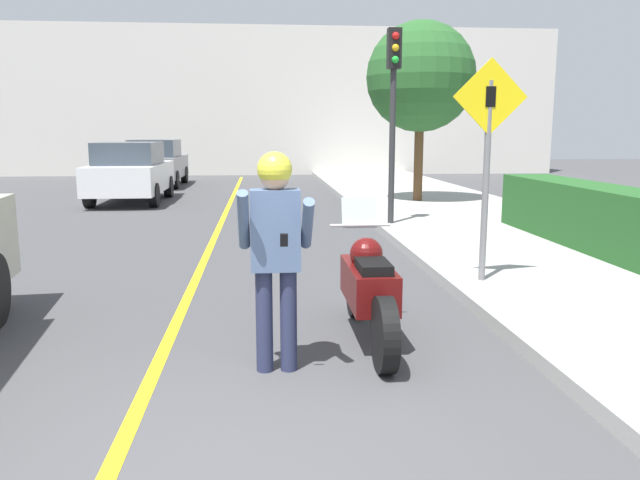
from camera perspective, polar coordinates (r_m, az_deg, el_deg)
name	(u,v)px	position (r m, az deg, el deg)	size (l,w,h in m)	color
ground_plane	(212,473)	(3.95, -9.89, -20.27)	(80.00, 80.00, 0.00)	#424244
sidewalk_curb	(614,282)	(8.85, 25.32, -3.46)	(4.40, 44.00, 0.15)	#9E9E99
road_center_line	(203,263)	(9.65, -10.64, -2.05)	(0.12, 36.00, 0.01)	yellow
building_backdrop	(255,102)	(29.43, -6.01, 12.46)	(28.00, 1.20, 6.63)	beige
motorcycle	(368,288)	(5.94, 4.44, -4.40)	(0.62, 2.26, 1.31)	black
person_biker	(275,238)	(5.04, -4.09, 0.22)	(0.59, 0.49, 1.82)	#282D4C
crossing_sign	(488,149)	(7.83, 15.07, 8.02)	(0.91, 0.08, 2.68)	slate
traffic_light	(393,90)	(12.57, 6.73, 13.48)	(0.26, 0.30, 3.78)	#2D2D30
hedge_row	(596,217)	(10.85, 23.92, 1.97)	(0.90, 5.58, 0.98)	#235623
street_tree	(421,77)	(16.94, 9.19, 14.48)	(2.84, 2.84, 4.65)	brown
parked_car_white	(131,172)	(18.35, -16.92, 5.98)	(1.88, 4.20, 1.68)	black
parked_car_grey	(156,163)	(23.59, -14.74, 6.86)	(1.88, 4.20, 1.68)	black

